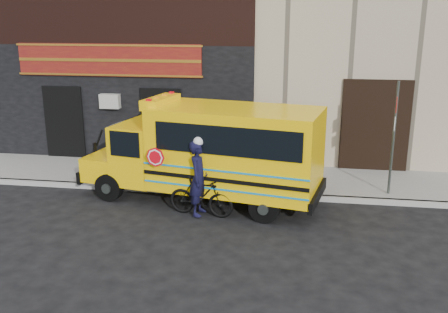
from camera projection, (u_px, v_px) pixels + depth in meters
name	position (u px, v px, depth m)	size (l,w,h in m)	color
ground	(231.00, 233.00, 12.18)	(120.00, 120.00, 0.00)	black
curb	(243.00, 194.00, 14.63)	(40.00, 0.20, 0.15)	#9F9F99
sidewalk	(249.00, 178.00, 16.06)	(40.00, 3.00, 0.15)	gray
school_bus	(213.00, 150.00, 13.87)	(7.18, 3.41, 2.92)	black
sign_pole	(394.00, 136.00, 14.00)	(0.09, 0.30, 3.41)	#3D4540
bicycle	(201.00, 197.00, 13.12)	(0.50, 1.78, 1.07)	black
cyclist	(199.00, 180.00, 12.99)	(0.73, 0.48, 1.99)	black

